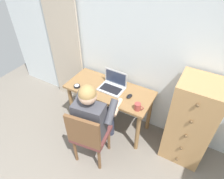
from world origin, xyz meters
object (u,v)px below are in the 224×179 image
laptop (113,85)px  desk_clock (77,86)px  computer_mouse (129,96)px  coffee_mug (138,107)px  person_seated (94,114)px  dresser (190,122)px  chair (89,135)px  desk (109,95)px

laptop → desk_clock: size_ratio=3.83×
computer_mouse → coffee_mug: (0.19, -0.16, 0.03)m
computer_mouse → desk_clock: size_ratio=1.11×
person_seated → coffee_mug: 0.54m
dresser → laptop: (-1.09, -0.01, 0.17)m
dresser → coffee_mug: dresser is taller
computer_mouse → coffee_mug: bearing=-31.9°
person_seated → coffee_mug: bearing=34.8°
dresser → coffee_mug: 0.68m
desk_clock → coffee_mug: coffee_mug is taller
person_seated → coffee_mug: person_seated is taller
dresser → chair: dresser is taller
desk → computer_mouse: (0.32, -0.02, 0.13)m
dresser → person_seated: 1.18m
person_seated → laptop: (-0.04, 0.52, 0.09)m
computer_mouse → desk_clock: computer_mouse is taller
desk → computer_mouse: bearing=-3.1°
chair → computer_mouse: bearing=70.6°
desk → desk_clock: (-0.42, -0.19, 0.13)m
desk → chair: size_ratio=1.38×
desk → computer_mouse: computer_mouse is taller
person_seated → laptop: size_ratio=3.50×
chair → desk_clock: bearing=137.0°
desk → person_seated: person_seated is taller
dresser → coffee_mug: bearing=-159.4°
dresser → person_seated: (-1.05, -0.53, 0.08)m
person_seated → coffee_mug: size_ratio=10.04×
person_seated → desk_clock: bearing=148.9°
desk → person_seated: (0.07, -0.48, 0.08)m
chair → computer_mouse: size_ratio=8.87×
laptop → computer_mouse: (0.29, -0.06, -0.04)m
person_seated → computer_mouse: 0.53m
desk → laptop: laptop is taller
chair → dresser: bearing=34.8°
chair → computer_mouse: chair is taller
coffee_mug → chair: bearing=-130.4°
chair → person_seated: bearing=97.5°
dresser → desk_clock: dresser is taller
chair → coffee_mug: 0.69m
person_seated → computer_mouse: size_ratio=12.05×
dresser → laptop: 1.10m
dresser → person_seated: size_ratio=1.00×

